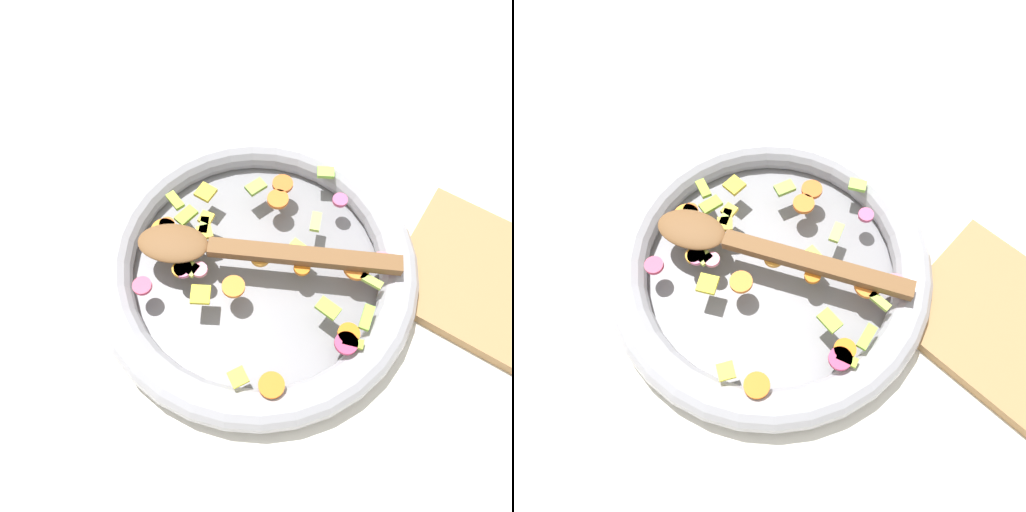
{
  "view_description": "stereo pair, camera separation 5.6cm",
  "coord_description": "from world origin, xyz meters",
  "views": [
    {
      "loc": [
        -0.15,
        0.24,
        0.62
      ],
      "look_at": [
        0.0,
        0.0,
        0.05
      ],
      "focal_mm": 35.0,
      "sensor_mm": 36.0,
      "label": 1
    },
    {
      "loc": [
        -0.2,
        0.21,
        0.62
      ],
      "look_at": [
        0.0,
        0.0,
        0.05
      ],
      "focal_mm": 35.0,
      "sensor_mm": 36.0,
      "label": 2
    }
  ],
  "objects": [
    {
      "name": "skillet",
      "position": [
        0.0,
        0.0,
        0.02
      ],
      "size": [
        0.42,
        0.42,
        0.05
      ],
      "color": "slate",
      "rests_on": "ground_plane"
    },
    {
      "name": "ground_plane",
      "position": [
        0.0,
        0.0,
        0.0
      ],
      "size": [
        4.0,
        4.0,
        0.0
      ],
      "primitive_type": "plane",
      "color": "silver"
    },
    {
      "name": "chopped_vegetables",
      "position": [
        -0.01,
        0.0,
        0.05
      ],
      "size": [
        0.32,
        0.33,
        0.01
      ],
      "color": "orange",
      "rests_on": "skillet"
    },
    {
      "name": "wooden_spoon",
      "position": [
        0.02,
        0.01,
        0.06
      ],
      "size": [
        0.31,
        0.18,
        0.01
      ],
      "color": "brown",
      "rests_on": "chopped_vegetables"
    },
    {
      "name": "cutting_board",
      "position": [
        -0.29,
        -0.15,
        0.01
      ],
      "size": [
        0.28,
        0.2,
        0.02
      ],
      "color": "#9E7547",
      "rests_on": "ground_plane"
    }
  ]
}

